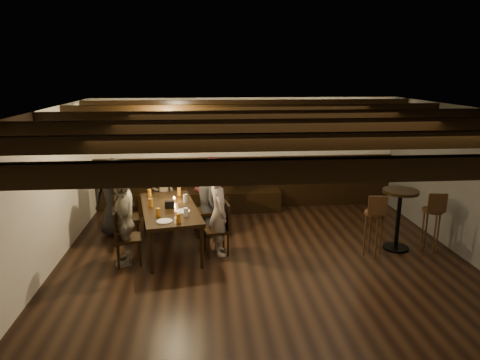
{
  "coord_description": "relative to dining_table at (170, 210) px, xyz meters",
  "views": [
    {
      "loc": [
        -0.92,
        -5.58,
        2.94
      ],
      "look_at": [
        -0.33,
        1.3,
        1.18
      ],
      "focal_mm": 32.0,
      "sensor_mm": 36.0,
      "label": 1
    }
  ],
  "objects": [
    {
      "name": "pint_f",
      "position": [
        0.3,
        -0.51,
        0.13
      ],
      "size": [
        0.07,
        0.07,
        0.14
      ],
      "primitive_type": "cylinder",
      "color": "silver",
      "rests_on": "dining_table"
    },
    {
      "name": "chair_left_near",
      "position": [
        -0.79,
        0.31,
        -0.39
      ],
      "size": [
        0.49,
        0.49,
        0.92
      ],
      "rotation": [
        0.0,
        0.0,
        -1.39
      ],
      "color": "black",
      "rests_on": "floor"
    },
    {
      "name": "pint_e",
      "position": [
        -0.14,
        -0.48,
        0.13
      ],
      "size": [
        0.07,
        0.07,
        0.14
      ],
      "primitive_type": "cylinder",
      "color": "#BF7219",
      "rests_on": "dining_table"
    },
    {
      "name": "pint_c",
      "position": [
        -0.31,
        0.04,
        0.13
      ],
      "size": [
        0.07,
        0.07,
        0.14
      ],
      "primitive_type": "cylinder",
      "color": "#BF7219",
      "rests_on": "dining_table"
    },
    {
      "name": "person_left_far",
      "position": [
        -0.66,
        -0.58,
        0.02
      ],
      "size": [
        0.48,
        0.86,
        1.38
      ],
      "primitive_type": "imported",
      "rotation": [
        0.0,
        0.0,
        -1.39
      ],
      "color": "gray",
      "rests_on": "floor"
    },
    {
      "name": "room",
      "position": [
        1.23,
        0.89,
        0.41
      ],
      "size": [
        7.0,
        7.0,
        7.0
      ],
      "color": "black",
      "rests_on": "ground"
    },
    {
      "name": "plate_far",
      "position": [
        0.23,
        -0.26,
        0.07
      ],
      "size": [
        0.24,
        0.24,
        0.01
      ],
      "primitive_type": "cylinder",
      "color": "white",
      "rests_on": "dining_table"
    },
    {
      "name": "person_left_near",
      "position": [
        -0.82,
        0.31,
        0.0
      ],
      "size": [
        0.64,
        0.94,
        1.34
      ],
      "primitive_type": "imported",
      "rotation": [
        0.0,
        0.0,
        -1.39
      ],
      "color": "#A69F8D",
      "rests_on": "floor"
    },
    {
      "name": "high_top_table",
      "position": [
        3.82,
        -0.38,
        0.01
      ],
      "size": [
        0.59,
        0.59,
        1.04
      ],
      "color": "black",
      "rests_on": "floor"
    },
    {
      "name": "pint_d",
      "position": [
        0.26,
        0.25,
        0.13
      ],
      "size": [
        0.07,
        0.07,
        0.14
      ],
      "primitive_type": "cylinder",
      "color": "silver",
      "rests_on": "dining_table"
    },
    {
      "name": "chair_right_near",
      "position": [
        0.63,
        0.57,
        -0.38
      ],
      "size": [
        0.5,
        0.5,
        0.94
      ],
      "rotation": [
        0.0,
        0.0,
        1.75
      ],
      "color": "black",
      "rests_on": "floor"
    },
    {
      "name": "condiment_caddy",
      "position": [
        0.01,
        -0.05,
        0.12
      ],
      "size": [
        0.15,
        0.1,
        0.12
      ],
      "primitive_type": "cube",
      "color": "black",
      "rests_on": "dining_table"
    },
    {
      "name": "pint_a",
      "position": [
        -0.4,
        0.64,
        0.13
      ],
      "size": [
        0.07,
        0.07,
        0.14
      ],
      "primitive_type": "cylinder",
      "color": "#BF7219",
      "rests_on": "dining_table"
    },
    {
      "name": "person_bench_centre",
      "position": [
        -0.19,
        1.03,
        -0.06
      ],
      "size": [
        0.49,
        0.37,
        1.21
      ],
      "primitive_type": "imported",
      "rotation": [
        0.0,
        0.0,
        3.32
      ],
      "color": "slate",
      "rests_on": "floor"
    },
    {
      "name": "dining_table",
      "position": [
        0.0,
        0.0,
        0.0
      ],
      "size": [
        1.21,
        2.06,
        0.73
      ],
      "rotation": [
        0.0,
        0.0,
        0.18
      ],
      "color": "black",
      "rests_on": "floor"
    },
    {
      "name": "person_bench_right",
      "position": [
        0.72,
        1.05,
        0.02
      ],
      "size": [
        0.75,
        0.63,
        1.37
      ],
      "primitive_type": "imported",
      "rotation": [
        0.0,
        0.0,
        3.32
      ],
      "color": "#541C22",
      "rests_on": "floor"
    },
    {
      "name": "pint_g",
      "position": [
        0.19,
        -0.78,
        0.13
      ],
      "size": [
        0.07,
        0.07,
        0.14
      ],
      "primitive_type": "cylinder",
      "color": "#BF7219",
      "rests_on": "dining_table"
    },
    {
      "name": "person_right_near",
      "position": [
        0.66,
        0.58,
        0.03
      ],
      "size": [
        0.56,
        0.75,
        1.39
      ],
      "primitive_type": "imported",
      "rotation": [
        0.0,
        0.0,
        1.75
      ],
      "color": "#2A2A2D",
      "rests_on": "floor"
    },
    {
      "name": "chair_left_far",
      "position": [
        -0.63,
        -0.57,
        -0.4
      ],
      "size": [
        0.47,
        0.47,
        0.88
      ],
      "rotation": [
        0.0,
        0.0,
        -1.39
      ],
      "color": "black",
      "rests_on": "floor"
    },
    {
      "name": "chair_right_far",
      "position": [
        0.79,
        -0.31,
        -0.4
      ],
      "size": [
        0.46,
        0.46,
        0.87
      ],
      "rotation": [
        0.0,
        0.0,
        1.75
      ],
      "color": "black",
      "rests_on": "floor"
    },
    {
      "name": "candle",
      "position": [
        0.06,
        0.32,
        0.08
      ],
      "size": [
        0.05,
        0.05,
        0.05
      ],
      "primitive_type": "cylinder",
      "color": "beige",
      "rests_on": "dining_table"
    },
    {
      "name": "plate_near",
      "position": [
        -0.02,
        -0.72,
        0.07
      ],
      "size": [
        0.24,
        0.24,
        0.01
      ],
      "primitive_type": "cylinder",
      "color": "white",
      "rests_on": "dining_table"
    },
    {
      "name": "bar_stool_right",
      "position": [
        4.32,
        -0.54,
        -0.28
      ],
      "size": [
        0.34,
        0.36,
        1.05
      ],
      "rotation": [
        0.0,
        0.0,
        -0.16
      ],
      "color": "#382111",
      "rests_on": "floor"
    },
    {
      "name": "person_right_far",
      "position": [
        0.82,
        -0.31,
        0.04
      ],
      "size": [
        0.43,
        0.57,
        1.42
      ],
      "primitive_type": "imported",
      "rotation": [
        0.0,
        0.0,
        1.75
      ],
      "color": "#A19288",
      "rests_on": "floor"
    },
    {
      "name": "bar_stool_left",
      "position": [
        3.32,
        -0.59,
        -0.28
      ],
      "size": [
        0.34,
        0.36,
        1.05
      ],
      "rotation": [
        0.0,
        0.0,
        -0.18
      ],
      "color": "#382111",
      "rests_on": "floor"
    },
    {
      "name": "person_bench_left",
      "position": [
        -1.05,
        0.72,
        0.05
      ],
      "size": [
        0.77,
        0.57,
        1.43
      ],
      "primitive_type": "imported",
      "rotation": [
        0.0,
        0.0,
        3.32
      ],
      "color": "black",
      "rests_on": "floor"
    },
    {
      "name": "pint_b",
      "position": [
        0.13,
        0.68,
        0.13
      ],
      "size": [
        0.07,
        0.07,
        0.14
      ],
      "primitive_type": "cylinder",
      "color": "#BF7219",
      "rests_on": "dining_table"
    }
  ]
}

